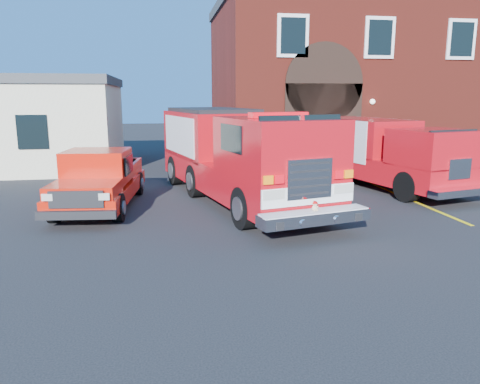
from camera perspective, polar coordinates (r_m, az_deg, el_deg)
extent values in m
plane|color=black|center=(12.14, -0.93, -4.89)|extent=(100.00, 100.00, 0.00)
cube|color=yellow|center=(15.36, 23.24, -2.30)|extent=(0.12, 3.00, 0.01)
cube|color=yellow|center=(17.89, 18.13, -0.07)|extent=(0.12, 3.00, 0.01)
cube|color=yellow|center=(20.54, 14.31, 1.61)|extent=(0.12, 3.00, 0.01)
cube|color=maroon|center=(27.67, 13.70, 12.45)|extent=(15.00, 10.00, 8.00)
cube|color=#3D3F42|center=(28.07, 14.14, 21.04)|extent=(15.20, 10.20, 0.50)
cube|color=black|center=(21.77, 10.05, 7.63)|extent=(3.60, 0.12, 4.00)
cylinder|color=black|center=(21.73, 10.24, 12.90)|extent=(3.60, 0.12, 3.60)
cube|color=black|center=(21.40, 6.48, 18.40)|extent=(1.40, 0.10, 1.80)
cube|color=black|center=(22.79, 16.68, 17.59)|extent=(1.40, 0.10, 1.80)
cube|color=black|center=(24.76, 25.39, 16.47)|extent=(1.40, 0.10, 1.80)
cube|color=beige|center=(25.62, -26.14, 7.21)|extent=(10.00, 8.00, 4.00)
cube|color=#3D3F42|center=(25.59, -26.58, 12.00)|extent=(10.20, 8.20, 0.40)
cube|color=black|center=(21.21, -24.00, 6.71)|extent=(1.20, 0.10, 1.40)
cylinder|color=black|center=(12.28, 0.52, -1.97)|extent=(0.61, 1.18, 1.13)
cylinder|color=black|center=(13.31, 9.49, -1.06)|extent=(0.61, 1.18, 1.13)
cube|color=#B40D15|center=(15.61, -0.44, 2.12)|extent=(4.64, 9.58, 0.92)
cube|color=#B40D15|center=(17.66, -3.39, 7.07)|extent=(3.54, 4.99, 1.64)
cube|color=#B40D15|center=(12.77, 4.66, 5.53)|extent=(3.26, 3.79, 1.54)
cube|color=black|center=(11.61, 7.63, 6.90)|extent=(2.22, 0.60, 0.96)
cube|color=red|center=(12.71, 4.73, 9.35)|extent=(1.68, 0.72, 0.14)
cube|color=white|center=(11.49, 8.39, -0.42)|extent=(2.51, 0.66, 0.45)
cube|color=silver|center=(11.41, 8.48, 1.59)|extent=(1.21, 0.35, 0.96)
cube|color=silver|center=(11.37, 9.07, -3.07)|extent=(2.93, 1.22, 0.29)
cube|color=#B7B7BF|center=(17.27, -7.47, 6.89)|extent=(0.90, 3.60, 1.33)
cube|color=#B7B7BF|center=(18.13, 0.50, 7.21)|extent=(0.90, 3.60, 1.33)
sphere|color=tan|center=(11.31, 9.11, -1.97)|extent=(0.17, 0.17, 0.14)
sphere|color=tan|center=(11.29, 9.14, -1.46)|extent=(0.14, 0.14, 0.12)
sphere|color=tan|center=(11.26, 8.92, -1.26)|extent=(0.05, 0.05, 0.04)
sphere|color=tan|center=(11.31, 9.30, -1.22)|extent=(0.05, 0.05, 0.04)
ellipsoid|color=#C50709|center=(11.28, 9.13, -1.28)|extent=(0.14, 0.14, 0.07)
cylinder|color=#C50709|center=(11.28, 9.16, -1.37)|extent=(0.17, 0.17, 0.01)
cylinder|color=black|center=(13.90, -21.72, -1.90)|extent=(0.36, 0.82, 0.80)
cylinder|color=black|center=(13.46, -14.62, -1.86)|extent=(0.36, 0.82, 0.80)
cube|color=#BB1607|center=(15.37, -16.58, 0.25)|extent=(2.53, 5.64, 0.45)
cube|color=#BB1607|center=(13.45, -18.48, 0.28)|extent=(1.97, 1.67, 0.35)
cube|color=#BB1607|center=(14.95, -17.01, 3.02)|extent=(2.00, 1.96, 0.99)
cube|color=#BB1607|center=(16.84, -15.48, 2.65)|extent=(2.03, 2.26, 0.55)
cube|color=black|center=(12.73, -19.32, -2.69)|extent=(2.03, 0.34, 0.22)
cylinder|color=black|center=(16.39, 19.69, 0.60)|extent=(0.55, 1.07, 1.02)
cylinder|color=black|center=(17.82, 24.54, 1.07)|extent=(0.55, 1.07, 1.02)
cube|color=#B40D15|center=(18.93, 16.76, 3.05)|extent=(3.98, 7.74, 0.83)
cube|color=#B40D15|center=(19.89, 14.40, 6.66)|extent=(3.33, 5.04, 1.39)
cube|color=#B40D15|center=(16.92, 22.54, 5.01)|extent=(2.77, 2.70, 1.20)
cube|color=#B7B7BF|center=(19.22, 11.59, 6.35)|extent=(0.94, 3.79, 1.57)
cube|color=#B7B7BF|center=(20.63, 16.99, 6.42)|extent=(0.94, 3.79, 1.57)
cube|color=silver|center=(16.19, 25.55, 0.01)|extent=(2.53, 0.99, 0.23)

